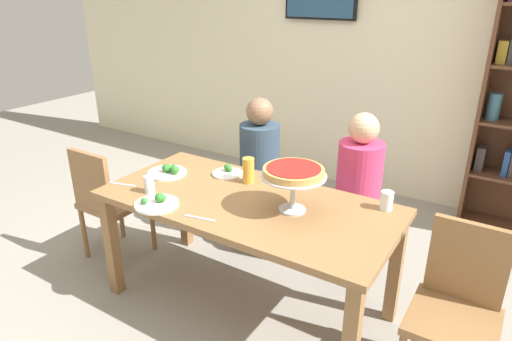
% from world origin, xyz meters
% --- Properties ---
extents(ground_plane, '(12.00, 12.00, 0.00)m').
position_xyz_m(ground_plane, '(0.00, 0.00, 0.00)').
color(ground_plane, gray).
extents(rear_partition, '(8.00, 0.12, 2.80)m').
position_xyz_m(rear_partition, '(0.00, 2.20, 1.40)').
color(rear_partition, beige).
rests_on(rear_partition, ground_plane).
extents(dining_table, '(1.73, 0.83, 0.74)m').
position_xyz_m(dining_table, '(0.00, 0.00, 0.65)').
color(dining_table, olive).
rests_on(dining_table, ground_plane).
extents(diner_far_right, '(0.34, 0.34, 1.15)m').
position_xyz_m(diner_far_right, '(0.41, 0.74, 0.49)').
color(diner_far_right, '#382D28').
rests_on(diner_far_right, ground_plane).
extents(diner_far_left, '(0.34, 0.34, 1.15)m').
position_xyz_m(diner_far_left, '(-0.37, 0.73, 0.49)').
color(diner_far_left, '#382D28').
rests_on(diner_far_left, ground_plane).
extents(chair_head_west, '(0.40, 0.40, 0.87)m').
position_xyz_m(chair_head_west, '(-1.14, -0.09, 0.49)').
color(chair_head_west, olive).
rests_on(chair_head_west, ground_plane).
extents(chair_head_east, '(0.40, 0.40, 0.87)m').
position_xyz_m(chair_head_east, '(1.18, 0.03, 0.49)').
color(chair_head_east, olive).
rests_on(chair_head_east, ground_plane).
extents(deep_dish_pizza_stand, '(0.36, 0.36, 0.26)m').
position_xyz_m(deep_dish_pizza_stand, '(0.28, 0.03, 0.96)').
color(deep_dish_pizza_stand, silver).
rests_on(deep_dish_pizza_stand, dining_table).
extents(salad_plate_near_diner, '(0.26, 0.26, 0.07)m').
position_xyz_m(salad_plate_near_diner, '(-0.65, 0.05, 0.76)').
color(salad_plate_near_diner, white).
rests_on(salad_plate_near_diner, dining_table).
extents(salad_plate_far_diner, '(0.20, 0.20, 0.06)m').
position_xyz_m(salad_plate_far_diner, '(-0.32, 0.25, 0.75)').
color(salad_plate_far_diner, white).
rests_on(salad_plate_far_diner, dining_table).
extents(salad_plate_spare, '(0.25, 0.25, 0.07)m').
position_xyz_m(salad_plate_spare, '(-0.39, -0.33, 0.76)').
color(salad_plate_spare, white).
rests_on(salad_plate_spare, dining_table).
extents(beer_glass_amber_tall, '(0.07, 0.07, 0.16)m').
position_xyz_m(beer_glass_amber_tall, '(-0.13, 0.22, 0.82)').
color(beer_glass_amber_tall, gold).
rests_on(beer_glass_amber_tall, dining_table).
extents(water_glass_clear_near, '(0.06, 0.06, 0.11)m').
position_xyz_m(water_glass_clear_near, '(-0.55, -0.22, 0.79)').
color(water_glass_clear_near, white).
rests_on(water_glass_clear_near, dining_table).
extents(water_glass_clear_far, '(0.07, 0.07, 0.11)m').
position_xyz_m(water_glass_clear_far, '(0.72, 0.32, 0.79)').
color(water_glass_clear_far, white).
rests_on(water_glass_clear_far, dining_table).
extents(cutlery_fork_near, '(0.18, 0.05, 0.00)m').
position_xyz_m(cutlery_fork_near, '(-0.09, -0.32, 0.74)').
color(cutlery_fork_near, silver).
rests_on(cutlery_fork_near, dining_table).
extents(cutlery_knife_near, '(0.18, 0.06, 0.00)m').
position_xyz_m(cutlery_knife_near, '(-0.78, -0.24, 0.74)').
color(cutlery_knife_near, silver).
rests_on(cutlery_knife_near, dining_table).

